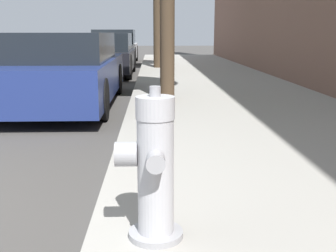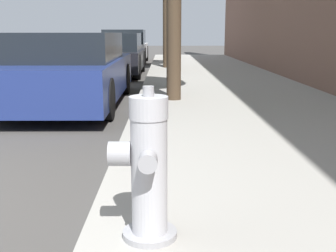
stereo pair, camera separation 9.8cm
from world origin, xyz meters
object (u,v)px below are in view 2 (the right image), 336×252
object	(u,v)px
parked_car_near	(71,70)
parked_car_far	(125,47)
parked_car_mid	(115,55)
fire_hydrant	(148,170)

from	to	relation	value
parked_car_near	parked_car_far	xyz separation A→B (m)	(-0.04, 10.83, 0.05)
parked_car_near	parked_car_mid	xyz separation A→B (m)	(0.14, 5.38, -0.01)
fire_hydrant	parked_car_near	xyz separation A→B (m)	(-1.56, 5.29, 0.08)
parked_car_near	parked_car_far	size ratio (longest dim) A/B	1.18
parked_car_near	parked_car_far	world-z (taller)	parked_car_far
parked_car_mid	parked_car_far	xyz separation A→B (m)	(-0.18, 5.45, 0.06)
parked_car_near	parked_car_mid	size ratio (longest dim) A/B	1.16
parked_car_mid	parked_car_far	bearing A→B (deg)	91.85
parked_car_near	parked_car_far	distance (m)	10.83
parked_car_near	fire_hydrant	bearing A→B (deg)	-73.60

